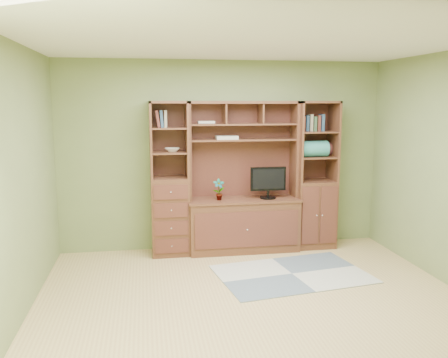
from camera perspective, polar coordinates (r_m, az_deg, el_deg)
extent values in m
cube|color=tan|center=(5.04, 3.79, -14.64)|extent=(4.60, 4.10, 0.04)
cube|color=white|center=(4.64, 4.15, 16.16)|extent=(4.60, 4.10, 0.04)
cube|color=#768751|center=(6.61, -0.10, 2.85)|extent=(4.50, 0.04, 2.60)
cube|color=#768751|center=(2.81, 13.61, -6.40)|extent=(4.50, 0.04, 2.60)
cube|color=#768751|center=(4.69, -23.87, -0.65)|extent=(0.04, 4.00, 2.60)
cube|color=#532E1D|center=(6.43, 2.39, 0.19)|extent=(1.54, 0.53, 2.05)
cube|color=#532E1D|center=(6.34, -6.56, 0.01)|extent=(0.50, 0.45, 2.05)
cube|color=#532E1D|center=(6.76, 10.85, 0.47)|extent=(0.55, 0.45, 2.05)
cube|color=gray|center=(5.83, 8.18, -11.24)|extent=(1.89, 1.41, 0.01)
cube|color=black|center=(6.48, 5.34, 0.26)|extent=(0.49, 0.23, 0.60)
imported|color=#984833|center=(6.36, -0.63, -1.28)|extent=(0.15, 0.10, 0.29)
cube|color=#B8B19E|center=(6.42, 0.31, 5.02)|extent=(0.29, 0.21, 0.04)
imported|color=silver|center=(6.29, -6.24, 3.52)|extent=(0.20, 0.20, 0.05)
cube|color=#2F7D75|center=(6.65, 10.75, 3.60)|extent=(0.38, 0.22, 0.22)
cube|color=brown|center=(6.83, 11.68, 3.56)|extent=(0.33, 0.18, 0.18)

